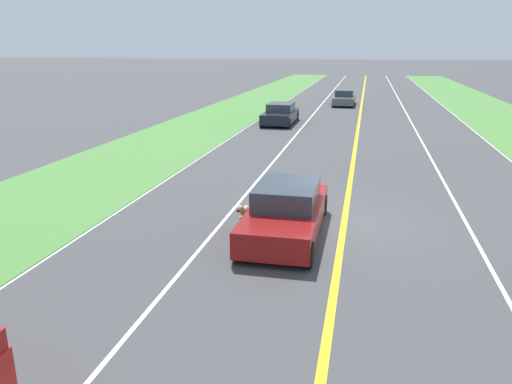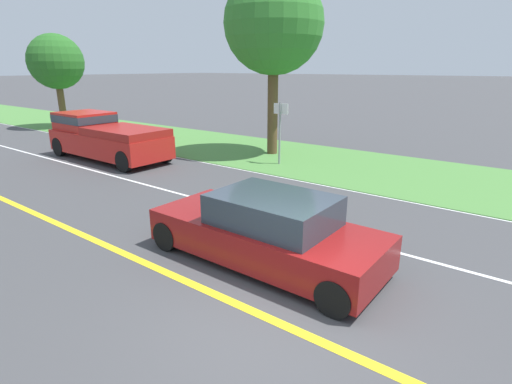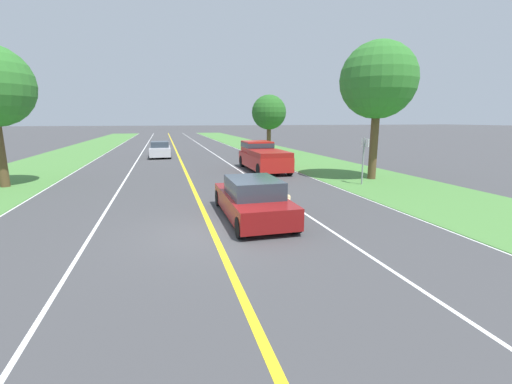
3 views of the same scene
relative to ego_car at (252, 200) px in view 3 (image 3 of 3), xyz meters
The scene contains 13 objects.
ground_plane 2.03m from the ego_car, 142.63° to the right, with size 400.00×400.00×0.00m, color #424244.
centre_divider_line 2.03m from the ego_car, 142.63° to the right, with size 0.18×160.00×0.01m, color yellow.
lane_edge_line_right 5.63m from the ego_car, 12.08° to the right, with size 0.14×160.00×0.01m, color white.
lane_dash_same_dir 2.38m from the ego_car, 30.75° to the right, with size 0.10×160.00×0.01m, color white.
lane_dash_oncoming 5.21m from the ego_car, 166.91° to the right, with size 0.10×160.00×0.01m, color white.
grass_verge_right 8.57m from the ego_car, ahead, with size 6.00×160.00×0.03m, color #4C843D.
ego_car is the anchor object (origin of this frame).
dog 1.28m from the ego_car, 12.65° to the right, with size 0.32×1.11×0.77m.
pickup_truck 11.49m from the ego_car, 72.15° to the left, with size 2.13×5.80×1.85m.
oncoming_car 21.54m from the ego_car, 98.44° to the left, with size 1.82×4.52×1.39m.
roadside_tree_right_near 11.37m from the ego_car, 34.54° to the left, with size 4.10×4.10×7.46m.
roadside_tree_right_far 22.47m from the ego_car, 71.42° to the left, with size 3.28×3.28×5.67m.
street_sign 8.39m from the ego_car, 32.41° to the left, with size 0.11×0.64×2.43m.
Camera 3 is at (-1.30, -9.83, 3.32)m, focal length 24.00 mm.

